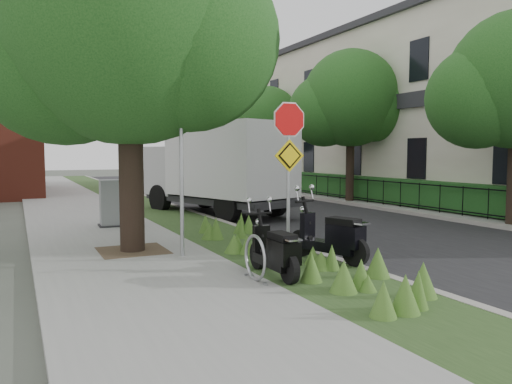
# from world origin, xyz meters

# --- Properties ---
(ground) EXTENTS (120.00, 120.00, 0.00)m
(ground) POSITION_xyz_m (0.00, 0.00, 0.00)
(ground) COLOR #4C5147
(ground) RESTS_ON ground
(sidewalk_near) EXTENTS (3.50, 60.00, 0.12)m
(sidewalk_near) POSITION_xyz_m (-4.25, 10.00, 0.06)
(sidewalk_near) COLOR gray
(sidewalk_near) RESTS_ON ground
(verge) EXTENTS (2.00, 60.00, 0.12)m
(verge) POSITION_xyz_m (-1.50, 10.00, 0.06)
(verge) COLOR #28421C
(verge) RESTS_ON ground
(kerb_near) EXTENTS (0.20, 60.00, 0.13)m
(kerb_near) POSITION_xyz_m (-0.50, 10.00, 0.07)
(kerb_near) COLOR #9E9991
(kerb_near) RESTS_ON ground
(road) EXTENTS (7.00, 60.00, 0.01)m
(road) POSITION_xyz_m (3.00, 10.00, 0.01)
(road) COLOR black
(road) RESTS_ON ground
(kerb_far) EXTENTS (0.20, 60.00, 0.13)m
(kerb_far) POSITION_xyz_m (6.50, 10.00, 0.07)
(kerb_far) COLOR #9E9991
(kerb_far) RESTS_ON ground
(footpath_far) EXTENTS (3.20, 60.00, 0.12)m
(footpath_far) POSITION_xyz_m (8.20, 10.00, 0.06)
(footpath_far) COLOR gray
(footpath_far) RESTS_ON ground
(street_tree_main) EXTENTS (6.21, 5.54, 7.66)m
(street_tree_main) POSITION_xyz_m (-4.08, 2.86, 4.80)
(street_tree_main) COLOR black
(street_tree_main) RESTS_ON ground
(bare_post) EXTENTS (0.08, 0.08, 4.00)m
(bare_post) POSITION_xyz_m (-3.20, 1.80, 2.12)
(bare_post) COLOR #A5A8AD
(bare_post) RESTS_ON ground
(bike_hoop) EXTENTS (0.06, 0.78, 0.77)m
(bike_hoop) POSITION_xyz_m (-2.70, -0.60, 0.50)
(bike_hoop) COLOR #A5A8AD
(bike_hoop) RESTS_ON ground
(sign_assembly) EXTENTS (0.94, 0.08, 3.22)m
(sign_assembly) POSITION_xyz_m (-1.40, 0.58, 2.33)
(sign_assembly) COLOR #A5A8AD
(sign_assembly) RESTS_ON ground
(fence_far) EXTENTS (0.04, 24.00, 1.00)m
(fence_far) POSITION_xyz_m (7.20, 10.00, 0.67)
(fence_far) COLOR black
(fence_far) RESTS_ON ground
(hedge_far) EXTENTS (1.00, 24.00, 1.10)m
(hedge_far) POSITION_xyz_m (7.90, 10.00, 0.67)
(hedge_far) COLOR #194819
(hedge_far) RESTS_ON footpath_far
(terrace_houses) EXTENTS (7.40, 26.40, 8.20)m
(terrace_houses) POSITION_xyz_m (11.49, 10.00, 4.16)
(terrace_houses) COLOR beige
(terrace_houses) RESTS_ON ground
(far_tree_b) EXTENTS (4.83, 4.31, 6.56)m
(far_tree_b) POSITION_xyz_m (6.94, 10.05, 4.37)
(far_tree_b) COLOR black
(far_tree_b) RESTS_ON ground
(far_tree_c) EXTENTS (4.37, 3.89, 5.93)m
(far_tree_c) POSITION_xyz_m (6.94, 18.04, 3.95)
(far_tree_c) COLOR black
(far_tree_c) RESTS_ON ground
(scooter_near) EXTENTS (0.34, 1.66, 0.79)m
(scooter_near) POSITION_xyz_m (-2.30, -0.65, 0.50)
(scooter_near) COLOR black
(scooter_near) RESTS_ON ground
(scooter_far) EXTENTS (0.78, 1.78, 0.88)m
(scooter_far) POSITION_xyz_m (-0.73, -0.07, 0.55)
(scooter_far) COLOR black
(scooter_far) RESTS_ON ground
(box_truck) EXTENTS (4.14, 6.55, 2.77)m
(box_truck) POSITION_xyz_m (0.31, 8.59, 1.81)
(box_truck) COLOR #262628
(box_truck) RESTS_ON ground
(utility_cabinet) EXTENTS (1.04, 0.72, 1.33)m
(utility_cabinet) POSITION_xyz_m (-3.64, 6.71, 0.76)
(utility_cabinet) COLOR #262628
(utility_cabinet) RESTS_ON ground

